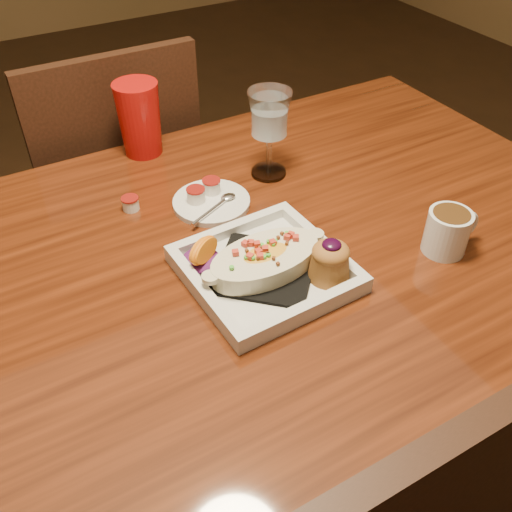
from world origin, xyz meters
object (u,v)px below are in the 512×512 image
goblet (269,119)px  red_tumbler (139,119)px  plate (272,264)px  table (221,300)px  chair_far (117,195)px  coffee_mug (449,230)px  saucer (210,200)px

goblet → red_tumbler: size_ratio=1.15×
plate → goblet: (0.15, 0.27, 0.10)m
table → chair_far: (-0.00, 0.63, -0.15)m
coffee_mug → plate: bearing=165.8°
coffee_mug → red_tumbler: bearing=122.6°
chair_far → plate: chair_far is taller
table → red_tumbler: red_tumbler is taller
saucer → table: bearing=-110.8°
coffee_mug → goblet: 0.39m
saucer → goblet: bearing=13.9°
chair_far → goblet: size_ratio=5.21×
plate → goblet: size_ratio=1.43×
table → coffee_mug: coffee_mug is taller
coffee_mug → red_tumbler: 0.66m
coffee_mug → goblet: goblet is taller
plate → saucer: (0.00, 0.23, -0.02)m
coffee_mug → saucer: (-0.29, 0.32, -0.03)m
plate → goblet: bearing=58.1°
plate → coffee_mug: bearing=-18.9°
table → red_tumbler: bearing=87.1°
red_tumbler → coffee_mug: bearing=-59.9°
saucer → red_tumbler: size_ratio=0.95×
chair_far → goblet: bearing=115.5°
goblet → saucer: (-0.15, -0.04, -0.11)m
plate → chair_far: bearing=92.3°
red_tumbler → saucer: bearing=-81.5°
plate → coffee_mug: plate is taller
chair_far → plate: (0.06, -0.71, 0.27)m
chair_far → coffee_mug: chair_far is taller
red_tumbler → chair_far: bearing=95.1°
table → chair_far: 0.65m
table → red_tumbler: size_ratio=9.64×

